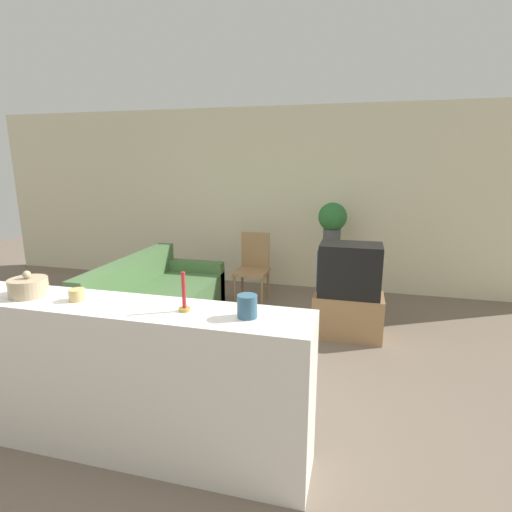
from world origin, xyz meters
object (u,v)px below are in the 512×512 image
object	(u,v)px
couch	(156,304)
potted_plant	(332,219)
wooden_chair	(253,265)
decorative_bowl	(28,287)
television	(349,270)

from	to	relation	value
couch	potted_plant	size ratio (longest dim) A/B	3.68
wooden_chair	decorative_bowl	xyz separation A→B (m)	(-0.73, -3.09, 0.58)
decorative_bowl	potted_plant	bearing A→B (deg)	63.17
potted_plant	wooden_chair	bearing A→B (deg)	-159.80
television	couch	bearing A→B (deg)	-171.13
television	wooden_chair	distance (m)	1.59
wooden_chair	potted_plant	distance (m)	1.26
wooden_chair	decorative_bowl	distance (m)	3.23
television	wooden_chair	world-z (taller)	television
decorative_bowl	television	bearing A→B (deg)	47.54
couch	decorative_bowl	world-z (taller)	decorative_bowl
wooden_chair	couch	bearing A→B (deg)	-125.28
couch	wooden_chair	bearing A→B (deg)	54.72
television	decorative_bowl	distance (m)	3.04
decorative_bowl	couch	bearing A→B (deg)	93.76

